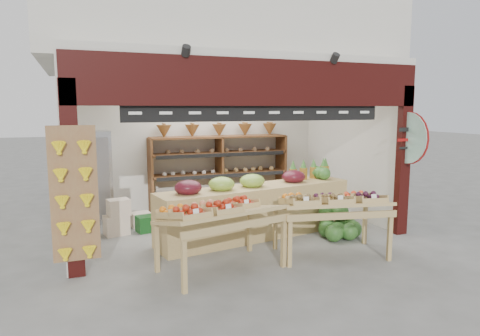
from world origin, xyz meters
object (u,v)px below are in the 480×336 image
object	(u,v)px
back_shelving	(219,157)
display_table_left	(213,213)
refrigerator	(92,177)
display_table_right	(331,202)
watermelon_pile	(339,225)
mid_counter	(256,209)
cardboard_stack	(130,220)

from	to	relation	value
back_shelving	display_table_left	size ratio (longest dim) A/B	1.67
refrigerator	display_table_right	bearing A→B (deg)	-47.13
display_table_right	display_table_left	bearing A→B (deg)	179.50
display_table_left	watermelon_pile	xyz separation A→B (m)	(2.56, 0.73, -0.63)
back_shelving	refrigerator	size ratio (longest dim) A/B	1.71
refrigerator	display_table_left	xyz separation A→B (m)	(1.44, -3.39, -0.08)
mid_counter	display_table_right	distance (m)	1.50
mid_counter	cardboard_stack	bearing A→B (deg)	152.39
refrigerator	watermelon_pile	distance (m)	4.86
cardboard_stack	display_table_right	world-z (taller)	display_table_right
mid_counter	refrigerator	bearing A→B (deg)	141.32
refrigerator	mid_counter	size ratio (longest dim) A/B	0.49
display_table_left	back_shelving	bearing A→B (deg)	70.16
display_table_right	watermelon_pile	xyz separation A→B (m)	(0.66, 0.75, -0.63)
mid_counter	watermelon_pile	world-z (taller)	mid_counter
back_shelving	watermelon_pile	size ratio (longest dim) A/B	3.83
display_table_left	watermelon_pile	world-z (taller)	display_table_left
refrigerator	display_table_right	distance (m)	4.77
cardboard_stack	display_table_left	bearing A→B (deg)	-69.81
cardboard_stack	watermelon_pile	world-z (taller)	cardboard_stack
cardboard_stack	mid_counter	xyz separation A→B (m)	(2.07, -1.08, 0.26)
cardboard_stack	refrigerator	bearing A→B (deg)	119.06
cardboard_stack	display_table_left	distance (m)	2.58
mid_counter	display_table_left	xyz separation A→B (m)	(-1.21, -1.27, 0.34)
refrigerator	cardboard_stack	bearing A→B (deg)	-62.52
display_table_left	display_table_right	size ratio (longest dim) A/B	1.03
display_table_left	watermelon_pile	bearing A→B (deg)	15.88
mid_counter	watermelon_pile	size ratio (longest dim) A/B	4.55
back_shelving	display_table_left	bearing A→B (deg)	-109.84
display_table_left	display_table_right	world-z (taller)	display_table_left
refrigerator	display_table_left	bearing A→B (deg)	-68.55
display_table_right	refrigerator	bearing A→B (deg)	134.46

